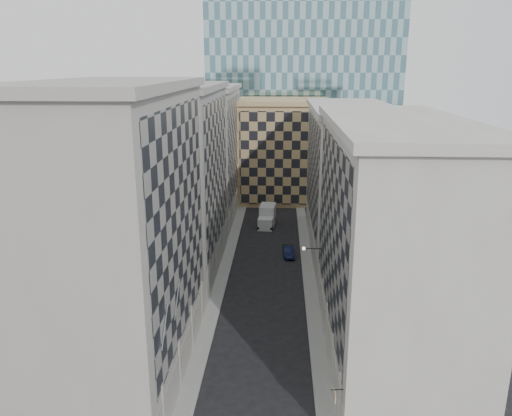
% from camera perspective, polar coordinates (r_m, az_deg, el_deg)
% --- Properties ---
extents(sidewalk_west, '(1.50, 100.00, 0.15)m').
position_cam_1_polar(sidewalk_west, '(61.04, -3.88, -7.88)').
color(sidewalk_west, gray).
rests_on(sidewalk_west, ground).
extents(sidewalk_east, '(1.50, 100.00, 0.15)m').
position_cam_1_polar(sidewalk_east, '(60.75, 6.10, -8.06)').
color(sidewalk_east, gray).
rests_on(sidewalk_east, ground).
extents(bldg_left_a, '(10.80, 22.80, 23.70)m').
position_cam_1_polar(bldg_left_a, '(40.63, -15.29, -3.13)').
color(bldg_left_a, gray).
rests_on(bldg_left_a, ground).
extents(bldg_left_b, '(10.80, 22.80, 22.70)m').
position_cam_1_polar(bldg_left_b, '(61.23, -9.00, 3.14)').
color(bldg_left_b, gray).
rests_on(bldg_left_b, ground).
extents(bldg_left_c, '(10.80, 22.80, 21.70)m').
position_cam_1_polar(bldg_left_c, '(82.56, -5.90, 6.20)').
color(bldg_left_c, gray).
rests_on(bldg_left_c, ground).
extents(bldg_right_a, '(10.80, 26.80, 20.70)m').
position_cam_1_polar(bldg_right_a, '(43.87, 14.88, -3.75)').
color(bldg_right_a, '#ADA89F').
rests_on(bldg_right_a, ground).
extents(bldg_right_b, '(10.80, 28.80, 19.70)m').
position_cam_1_polar(bldg_right_b, '(69.64, 10.48, 3.37)').
color(bldg_right_b, '#ADA89F').
rests_on(bldg_right_b, ground).
extents(tan_block, '(16.80, 14.80, 18.80)m').
position_cam_1_polar(tan_block, '(94.55, 3.11, 6.65)').
color(tan_block, tan).
rests_on(tan_block, ground).
extents(church_tower, '(7.20, 7.20, 51.50)m').
position_cam_1_polar(church_tower, '(107.44, 2.14, 17.16)').
color(church_tower, '#312C26').
rests_on(church_tower, ground).
extents(flagpoles_left, '(0.10, 6.33, 2.33)m').
position_cam_1_polar(flagpoles_left, '(36.39, -9.66, -11.64)').
color(flagpoles_left, gray).
rests_on(flagpoles_left, ground).
extents(bracket_lamp, '(1.98, 0.36, 0.36)m').
position_cam_1_polar(bracket_lamp, '(52.83, 5.68, -4.63)').
color(bracket_lamp, black).
rests_on(bracket_lamp, ground).
extents(box_truck, '(2.87, 5.99, 3.18)m').
position_cam_1_polar(box_truck, '(79.78, 1.28, -1.03)').
color(box_truck, silver).
rests_on(box_truck, ground).
extents(dark_car, '(1.66, 4.04, 1.30)m').
position_cam_1_polar(dark_car, '(67.38, 3.74, -4.99)').
color(dark_car, '#0E1334').
rests_on(dark_car, ground).
extents(shop_sign, '(0.89, 0.78, 0.87)m').
position_cam_1_polar(shop_sign, '(35.46, 8.94, -20.35)').
color(shop_sign, black).
rests_on(shop_sign, ground).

